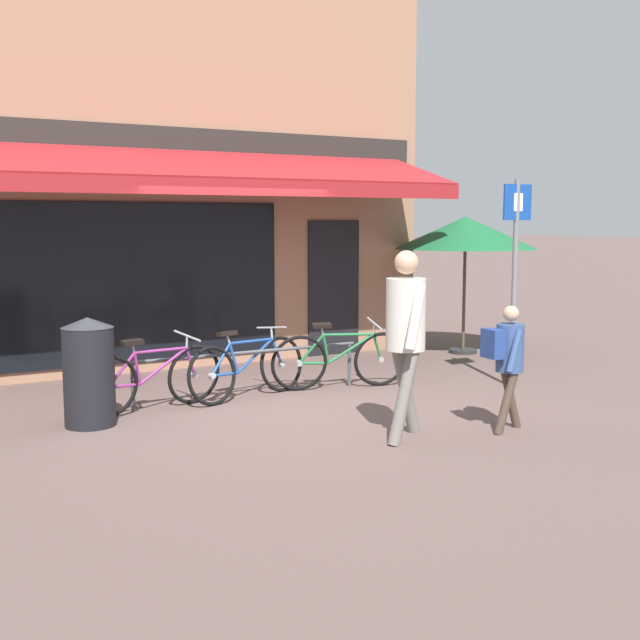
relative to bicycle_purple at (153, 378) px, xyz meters
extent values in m
plane|color=brown|center=(1.38, -0.38, -0.37)|extent=(160.00, 160.00, 0.00)
cube|color=#9E7056|center=(1.36, 3.84, 2.44)|extent=(7.68, 3.00, 5.63)
cube|color=black|center=(0.52, 2.32, 0.88)|extent=(4.22, 0.04, 2.20)
cube|color=black|center=(3.67, 2.32, 0.68)|extent=(0.90, 0.04, 2.10)
cube|color=#282623|center=(1.36, 2.32, 2.78)|extent=(7.29, 0.06, 0.44)
cube|color=maroon|center=(1.36, 1.54, 2.46)|extent=(6.91, 1.61, 0.50)
cube|color=maroon|center=(1.36, 0.74, 2.13)|extent=(6.91, 0.03, 0.20)
cylinder|color=#47494F|center=(1.21, 0.11, 0.18)|extent=(2.90, 0.04, 0.04)
cylinder|color=#47494F|center=(-0.19, 0.11, -0.10)|extent=(0.04, 0.04, 0.55)
cylinder|color=#47494F|center=(2.61, 0.11, -0.10)|extent=(0.04, 0.04, 0.55)
torus|color=black|center=(0.53, 0.12, -0.03)|extent=(0.71, 0.28, 0.70)
cylinder|color=#9E9EA3|center=(0.53, 0.12, -0.03)|extent=(0.08, 0.08, 0.08)
torus|color=black|center=(-0.52, -0.12, -0.03)|extent=(0.71, 0.28, 0.70)
cylinder|color=#9E9EA3|center=(-0.52, -0.12, -0.03)|extent=(0.08, 0.08, 0.08)
cylinder|color=#892D7A|center=(0.13, 0.02, 0.13)|extent=(0.60, 0.13, 0.37)
cylinder|color=#892D7A|center=(0.10, -0.01, 0.31)|extent=(0.65, 0.18, 0.05)
cylinder|color=#892D7A|center=(-0.19, -0.06, 0.13)|extent=(0.12, 0.11, 0.37)
cylinder|color=#892D7A|center=(-0.34, -0.07, -0.04)|extent=(0.37, 0.12, 0.05)
cylinder|color=#892D7A|center=(-0.37, -0.10, 0.14)|extent=(0.32, 0.06, 0.36)
cylinder|color=#892D7A|center=(0.47, 0.09, 0.13)|extent=(0.15, 0.11, 0.34)
cylinder|color=#9E9EA3|center=(-0.23, -0.10, 0.36)|extent=(0.06, 0.05, 0.11)
cube|color=black|center=(-0.25, -0.11, 0.43)|extent=(0.26, 0.16, 0.06)
cylinder|color=#9E9EA3|center=(0.42, 0.05, 0.37)|extent=(0.03, 0.05, 0.14)
cylinder|color=#9E9EA3|center=(0.42, 0.05, 0.44)|extent=(0.14, 0.51, 0.08)
torus|color=black|center=(1.71, 0.26, -0.03)|extent=(0.69, 0.30, 0.69)
cylinder|color=#9E9EA3|center=(1.71, 0.26, -0.03)|extent=(0.09, 0.08, 0.08)
torus|color=black|center=(0.68, -0.03, -0.03)|extent=(0.69, 0.30, 0.69)
cylinder|color=#9E9EA3|center=(0.68, -0.03, -0.03)|extent=(0.09, 0.08, 0.08)
cylinder|color=#1E4793|center=(1.32, 0.17, 0.12)|extent=(0.58, 0.23, 0.37)
cylinder|color=#1E4793|center=(1.27, 0.17, 0.29)|extent=(0.65, 0.21, 0.05)
cylinder|color=#1E4793|center=(1.00, 0.08, 0.13)|extent=(0.13, 0.05, 0.36)
cylinder|color=#1E4793|center=(0.86, 0.02, -0.04)|extent=(0.37, 0.14, 0.05)
cylinder|color=#1E4793|center=(0.82, 0.02, 0.13)|extent=(0.31, 0.16, 0.36)
cylinder|color=#1E4793|center=(1.65, 0.26, 0.13)|extent=(0.16, 0.03, 0.33)
cylinder|color=#9E9EA3|center=(0.94, 0.08, 0.35)|extent=(0.06, 0.03, 0.11)
cube|color=black|center=(0.92, 0.09, 0.42)|extent=(0.26, 0.17, 0.06)
cylinder|color=#9E9EA3|center=(1.59, 0.27, 0.36)|extent=(0.04, 0.05, 0.14)
cylinder|color=#9E9EA3|center=(1.59, 0.28, 0.43)|extent=(0.17, 0.51, 0.08)
torus|color=black|center=(2.93, -0.12, -0.02)|extent=(0.73, 0.32, 0.71)
cylinder|color=#9E9EA3|center=(2.93, -0.12, -0.02)|extent=(0.08, 0.08, 0.08)
torus|color=black|center=(1.90, 0.13, -0.02)|extent=(0.73, 0.32, 0.71)
cylinder|color=#9E9EA3|center=(1.90, 0.13, -0.02)|extent=(0.08, 0.08, 0.08)
cylinder|color=#23703D|center=(2.53, -0.04, 0.14)|extent=(0.58, 0.23, 0.38)
cylinder|color=#23703D|center=(2.49, -0.06, 0.32)|extent=(0.65, 0.18, 0.05)
cylinder|color=#23703D|center=(2.21, 0.03, 0.15)|extent=(0.13, 0.08, 0.38)
cylinder|color=#23703D|center=(2.08, 0.09, -0.03)|extent=(0.37, 0.12, 0.05)
cylinder|color=#23703D|center=(2.03, 0.07, 0.15)|extent=(0.31, 0.16, 0.37)
cylinder|color=#23703D|center=(2.87, -0.13, 0.15)|extent=(0.16, 0.06, 0.34)
cylinder|color=#9E9EA3|center=(2.15, 0.01, 0.38)|extent=(0.06, 0.04, 0.11)
cube|color=black|center=(2.14, 0.00, 0.45)|extent=(0.26, 0.16, 0.06)
cylinder|color=#9E9EA3|center=(2.80, -0.15, 0.38)|extent=(0.04, 0.05, 0.14)
cylinder|color=#9E9EA3|center=(2.80, -0.16, 0.45)|extent=(0.14, 0.51, 0.10)
cylinder|color=slate|center=(1.88, -2.13, 0.06)|extent=(0.39, 0.19, 0.90)
cylinder|color=slate|center=(1.67, -2.39, 0.06)|extent=(0.39, 0.19, 0.90)
cylinder|color=beige|center=(1.78, -2.26, 0.84)|extent=(0.44, 0.44, 0.69)
sphere|color=tan|center=(1.78, -2.26, 1.33)|extent=(0.23, 0.23, 0.23)
cylinder|color=beige|center=(1.72, -2.49, 0.84)|extent=(0.31, 0.22, 0.61)
cylinder|color=beige|center=(1.84, -2.03, 0.84)|extent=(0.31, 0.22, 0.61)
cylinder|color=#47382D|center=(2.95, -2.46, -0.07)|extent=(0.27, 0.11, 0.63)
cylinder|color=#47382D|center=(2.76, -2.60, -0.07)|extent=(0.27, 0.11, 0.63)
cylinder|color=#334C7F|center=(2.86, -2.53, 0.47)|extent=(0.29, 0.29, 0.48)
sphere|color=tan|center=(2.86, -2.53, 0.81)|extent=(0.16, 0.16, 0.16)
cylinder|color=#334C7F|center=(2.77, -2.68, 0.47)|extent=(0.22, 0.11, 0.43)
cylinder|color=#334C7F|center=(2.94, -2.38, 0.47)|extent=(0.22, 0.11, 0.43)
cube|color=navy|center=(2.65, -2.52, 0.53)|extent=(0.16, 0.24, 0.29)
cylinder|color=black|center=(-0.75, -0.27, 0.14)|extent=(0.52, 0.52, 1.02)
cone|color=#33353A|center=(-0.75, -0.27, 0.70)|extent=(0.53, 0.53, 0.10)
cylinder|color=slate|center=(4.37, -0.94, 0.93)|extent=(0.07, 0.07, 2.60)
cube|color=#14429E|center=(4.37, -0.95, 1.95)|extent=(0.44, 0.02, 0.44)
cube|color=white|center=(4.37, -0.97, 1.95)|extent=(0.14, 0.01, 0.22)
cylinder|color=#4C3D2D|center=(5.53, 1.42, 0.68)|extent=(0.05, 0.05, 2.11)
cone|color=#196033|center=(5.53, 1.42, 1.53)|extent=(2.23, 2.23, 0.50)
cylinder|color=#262628|center=(5.53, 1.42, -0.34)|extent=(0.44, 0.44, 0.06)
camera|label=1|loc=(-2.65, -8.45, 1.73)|focal=45.00mm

